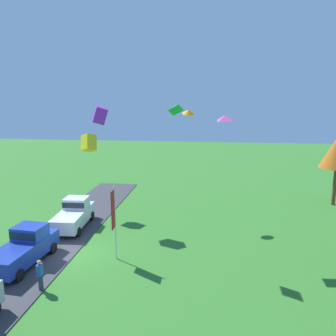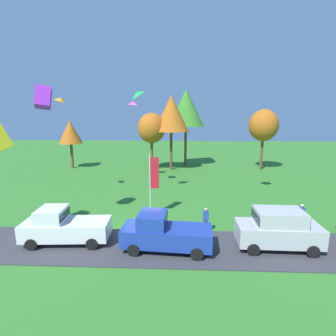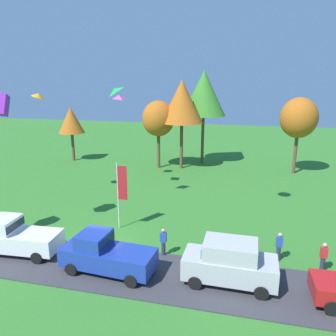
{
  "view_description": "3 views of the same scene",
  "coord_description": "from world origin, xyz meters",
  "px_view_note": "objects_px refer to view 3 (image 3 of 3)",
  "views": [
    {
      "loc": [
        18.42,
        8.37,
        9.66
      ],
      "look_at": [
        -0.8,
        5.94,
        5.67
      ],
      "focal_mm": 35.0,
      "sensor_mm": 36.0,
      "label": 1
    },
    {
      "loc": [
        2.3,
        -16.04,
        7.58
      ],
      "look_at": [
        1.39,
        4.45,
        3.36
      ],
      "focal_mm": 28.0,
      "sensor_mm": 36.0,
      "label": 2
    },
    {
      "loc": [
        8.33,
        -16.77,
        9.96
      ],
      "look_at": [
        2.85,
        5.97,
        3.68
      ],
      "focal_mm": 35.0,
      "sensor_mm": 36.0,
      "label": 3
    }
  ],
  "objects_px": {
    "car_pickup_by_flagpole": "(105,253)",
    "tree_lone_near": "(158,119)",
    "person_on_lawn": "(279,247)",
    "kite_diamond_high_right": "(114,91)",
    "person_beside_suv": "(163,242)",
    "car_pickup_near_entrance": "(15,236)",
    "kite_diamond_trailing_tail": "(119,97)",
    "person_watching_sky": "(323,257)",
    "kite_delta_mid_center": "(38,95)",
    "tree_right_of_center": "(182,102)",
    "tree_far_left": "(204,93)",
    "tree_left_of_center": "(71,120)",
    "car_suv_far_end": "(230,261)",
    "tree_far_right": "(299,118)",
    "flag_banner": "(121,187)"
  },
  "relations": [
    {
      "from": "flag_banner",
      "to": "kite_diamond_high_right",
      "type": "bearing_deg",
      "value": 115.36
    },
    {
      "from": "tree_far_right",
      "to": "person_beside_suv",
      "type": "bearing_deg",
      "value": -115.2
    },
    {
      "from": "tree_far_left",
      "to": "kite_diamond_high_right",
      "type": "relative_size",
      "value": 11.7
    },
    {
      "from": "car_pickup_by_flagpole",
      "to": "car_suv_far_end",
      "type": "relative_size",
      "value": 1.11
    },
    {
      "from": "tree_right_of_center",
      "to": "tree_far_right",
      "type": "distance_m",
      "value": 12.64
    },
    {
      "from": "person_on_lawn",
      "to": "kite_delta_mid_center",
      "type": "bearing_deg",
      "value": 162.73
    },
    {
      "from": "tree_far_left",
      "to": "flag_banner",
      "type": "xyz_separation_m",
      "value": [
        -2.83,
        -19.9,
        -5.46
      ]
    },
    {
      "from": "person_beside_suv",
      "to": "tree_far_right",
      "type": "distance_m",
      "value": 23.22
    },
    {
      "from": "person_beside_suv",
      "to": "tree_lone_near",
      "type": "relative_size",
      "value": 0.22
    },
    {
      "from": "tree_right_of_center",
      "to": "tree_far_left",
      "type": "bearing_deg",
      "value": 56.47
    },
    {
      "from": "kite_delta_mid_center",
      "to": "tree_right_of_center",
      "type": "bearing_deg",
      "value": 54.98
    },
    {
      "from": "tree_left_of_center",
      "to": "kite_diamond_trailing_tail",
      "type": "bearing_deg",
      "value": -45.07
    },
    {
      "from": "person_beside_suv",
      "to": "car_suv_far_end",
      "type": "bearing_deg",
      "value": -26.2
    },
    {
      "from": "tree_lone_near",
      "to": "person_beside_suv",
      "type": "bearing_deg",
      "value": -74.1
    },
    {
      "from": "tree_left_of_center",
      "to": "tree_far_left",
      "type": "bearing_deg",
      "value": 8.9
    },
    {
      "from": "car_pickup_near_entrance",
      "to": "tree_right_of_center",
      "type": "height_order",
      "value": "tree_right_of_center"
    },
    {
      "from": "car_pickup_near_entrance",
      "to": "kite_diamond_trailing_tail",
      "type": "bearing_deg",
      "value": 77.85
    },
    {
      "from": "tree_far_left",
      "to": "kite_diamond_trailing_tail",
      "type": "relative_size",
      "value": 11.74
    },
    {
      "from": "person_on_lawn",
      "to": "kite_diamond_high_right",
      "type": "height_order",
      "value": "kite_diamond_high_right"
    },
    {
      "from": "tree_right_of_center",
      "to": "kite_diamond_trailing_tail",
      "type": "bearing_deg",
      "value": -107.67
    },
    {
      "from": "car_suv_far_end",
      "to": "kite_diamond_trailing_tail",
      "type": "distance_m",
      "value": 16.79
    },
    {
      "from": "tree_left_of_center",
      "to": "kite_diamond_high_right",
      "type": "distance_m",
      "value": 18.61
    },
    {
      "from": "tree_far_left",
      "to": "kite_delta_mid_center",
      "type": "bearing_deg",
      "value": -124.74
    },
    {
      "from": "person_on_lawn",
      "to": "kite_diamond_trailing_tail",
      "type": "relative_size",
      "value": 1.81
    },
    {
      "from": "car_pickup_by_flagpole",
      "to": "tree_lone_near",
      "type": "relative_size",
      "value": 0.66
    },
    {
      "from": "person_watching_sky",
      "to": "person_beside_suv",
      "type": "bearing_deg",
      "value": -177.88
    },
    {
      "from": "tree_left_of_center",
      "to": "tree_lone_near",
      "type": "bearing_deg",
      "value": -4.32
    },
    {
      "from": "tree_far_left",
      "to": "tree_far_right",
      "type": "height_order",
      "value": "tree_far_left"
    },
    {
      "from": "person_beside_suv",
      "to": "tree_far_left",
      "type": "distance_m",
      "value": 24.02
    },
    {
      "from": "tree_right_of_center",
      "to": "tree_far_right",
      "type": "xyz_separation_m",
      "value": [
        12.52,
        0.76,
        -1.58
      ]
    },
    {
      "from": "car_pickup_near_entrance",
      "to": "tree_right_of_center",
      "type": "distance_m",
      "value": 23.18
    },
    {
      "from": "car_suv_far_end",
      "to": "kite_diamond_trailing_tail",
      "type": "height_order",
      "value": "kite_diamond_trailing_tail"
    },
    {
      "from": "person_watching_sky",
      "to": "kite_diamond_trailing_tail",
      "type": "xyz_separation_m",
      "value": [
        -14.87,
        9.03,
        7.74
      ]
    },
    {
      "from": "kite_diamond_high_right",
      "to": "tree_far_left",
      "type": "bearing_deg",
      "value": 74.71
    },
    {
      "from": "person_watching_sky",
      "to": "kite_diamond_high_right",
      "type": "relative_size",
      "value": 1.8
    },
    {
      "from": "car_pickup_by_flagpole",
      "to": "kite_diamond_high_right",
      "type": "distance_m",
      "value": 12.23
    },
    {
      "from": "tree_right_of_center",
      "to": "tree_far_right",
      "type": "height_order",
      "value": "tree_right_of_center"
    },
    {
      "from": "car_suv_far_end",
      "to": "tree_left_of_center",
      "type": "xyz_separation_m",
      "value": [
        -20.94,
        22.16,
        3.82
      ]
    },
    {
      "from": "tree_far_right",
      "to": "car_pickup_near_entrance",
      "type": "bearing_deg",
      "value": -129.3
    },
    {
      "from": "tree_lone_near",
      "to": "car_suv_far_end",
      "type": "bearing_deg",
      "value": -66.16
    },
    {
      "from": "car_suv_far_end",
      "to": "person_on_lawn",
      "type": "relative_size",
      "value": 2.71
    },
    {
      "from": "person_watching_sky",
      "to": "car_pickup_by_flagpole",
      "type": "bearing_deg",
      "value": -166.67
    },
    {
      "from": "person_watching_sky",
      "to": "tree_left_of_center",
      "type": "height_order",
      "value": "tree_left_of_center"
    },
    {
      "from": "person_on_lawn",
      "to": "tree_right_of_center",
      "type": "height_order",
      "value": "tree_right_of_center"
    },
    {
      "from": "flag_banner",
      "to": "kite_delta_mid_center",
      "type": "bearing_deg",
      "value": 155.02
    },
    {
      "from": "person_beside_suv",
      "to": "flag_banner",
      "type": "xyz_separation_m",
      "value": [
        -3.68,
        2.88,
        2.12
      ]
    },
    {
      "from": "car_pickup_near_entrance",
      "to": "kite_diamond_trailing_tail",
      "type": "xyz_separation_m",
      "value": [
        2.4,
        11.13,
        7.51
      ]
    },
    {
      "from": "tree_lone_near",
      "to": "flag_banner",
      "type": "bearing_deg",
      "value": -83.64
    },
    {
      "from": "tree_lone_near",
      "to": "tree_right_of_center",
      "type": "xyz_separation_m",
      "value": [
        2.64,
        0.35,
        1.93
      ]
    },
    {
      "from": "car_pickup_near_entrance",
      "to": "kite_diamond_trailing_tail",
      "type": "height_order",
      "value": "kite_diamond_trailing_tail"
    }
  ]
}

